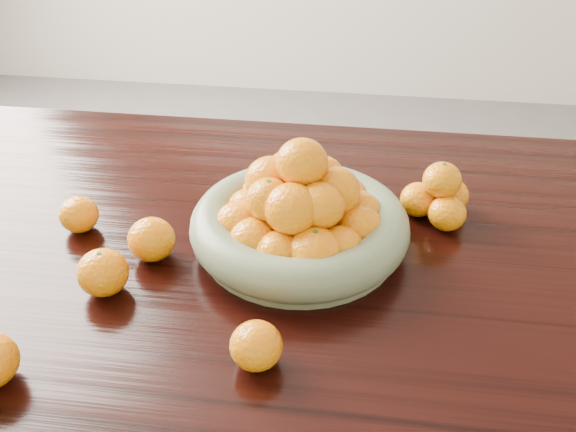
# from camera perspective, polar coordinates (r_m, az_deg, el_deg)

# --- Properties ---
(dining_table) EXTENTS (2.00, 1.00, 0.75)m
(dining_table) POSITION_cam_1_polar(r_m,az_deg,el_deg) (1.18, -2.06, -6.17)
(dining_table) COLOR black
(dining_table) RESTS_ON ground
(fruit_bowl) EXTENTS (0.38, 0.38, 0.20)m
(fruit_bowl) POSITION_cam_1_polar(r_m,az_deg,el_deg) (1.09, 1.11, -0.10)
(fruit_bowl) COLOR #6D7B5A
(fruit_bowl) RESTS_ON dining_table
(orange_pyramid) EXTENTS (0.13, 0.13, 0.11)m
(orange_pyramid) POSITION_cam_1_polar(r_m,az_deg,el_deg) (1.21, 13.32, 1.68)
(orange_pyramid) COLOR orange
(orange_pyramid) RESTS_ON dining_table
(loose_orange_0) EXTENTS (0.08, 0.08, 0.08)m
(loose_orange_0) POSITION_cam_1_polar(r_m,az_deg,el_deg) (1.05, -16.14, -4.85)
(loose_orange_0) COLOR orange
(loose_orange_0) RESTS_ON dining_table
(loose_orange_2) EXTENTS (0.07, 0.07, 0.07)m
(loose_orange_2) POSITION_cam_1_polar(r_m,az_deg,el_deg) (0.89, -2.85, -11.44)
(loose_orange_2) COLOR orange
(loose_orange_2) RESTS_ON dining_table
(loose_orange_3) EXTENTS (0.07, 0.07, 0.07)m
(loose_orange_3) POSITION_cam_1_polar(r_m,az_deg,el_deg) (1.21, -18.10, 0.13)
(loose_orange_3) COLOR orange
(loose_orange_3) RESTS_ON dining_table
(loose_orange_4) EXTENTS (0.08, 0.08, 0.07)m
(loose_orange_4) POSITION_cam_1_polar(r_m,az_deg,el_deg) (1.10, -12.05, -2.04)
(loose_orange_4) COLOR orange
(loose_orange_4) RESTS_ON dining_table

